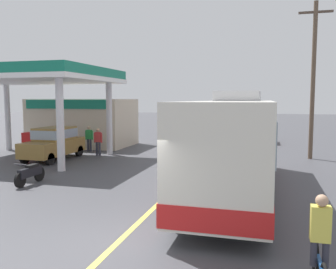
{
  "coord_description": "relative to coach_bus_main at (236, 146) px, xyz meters",
  "views": [
    {
      "loc": [
        3.33,
        -7.42,
        3.38
      ],
      "look_at": [
        -1.5,
        10.0,
        1.6
      ],
      "focal_mm": 38.14,
      "sensor_mm": 36.0,
      "label": 1
    }
  ],
  "objects": [
    {
      "name": "gas_station_roadside",
      "position": [
        -11.97,
        8.69,
        0.91
      ],
      "size": [
        9.1,
        11.95,
        5.1
      ],
      "color": "#147259",
      "rests_on": "ground"
    },
    {
      "name": "car_at_pump",
      "position": [
        -10.45,
        4.55,
        -0.71
      ],
      "size": [
        1.7,
        4.2,
        1.82
      ],
      "color": "olive",
      "rests_on": "ground"
    },
    {
      "name": "cyclist_on_shoulder",
      "position": [
        2.03,
        -6.31,
        -0.94
      ],
      "size": [
        0.34,
        1.82,
        1.72
      ],
      "color": "black",
      "rests_on": "ground"
    },
    {
      "name": "utility_pole_roadside",
      "position": [
        3.51,
        8.7,
        2.85
      ],
      "size": [
        1.8,
        0.24,
        8.77
      ],
      "color": "brown",
      "rests_on": "ground"
    },
    {
      "name": "car_trailing_behind_bus",
      "position": [
        0.32,
        15.89,
        -0.71
      ],
      "size": [
        1.7,
        4.2,
        1.82
      ],
      "color": "maroon",
      "rests_on": "ground"
    },
    {
      "name": "pedestrian_by_shop",
      "position": [
        -8.72,
        6.54,
        -0.79
      ],
      "size": [
        0.55,
        0.22,
        1.66
      ],
      "color": "#33333F",
      "rests_on": "ground"
    },
    {
      "name": "lane_divider_stripe",
      "position": [
        -2.27,
        9.49,
        -1.72
      ],
      "size": [
        0.16,
        50.0,
        0.01
      ],
      "primitive_type": "cube",
      "color": "#D8CC4C",
      "rests_on": "ground"
    },
    {
      "name": "coach_bus_main",
      "position": [
        0.0,
        0.0,
        0.0
      ],
      "size": [
        2.6,
        11.04,
        3.69
      ],
      "color": "silver",
      "rests_on": "ground"
    },
    {
      "name": "motorcycle_parked_forecourt",
      "position": [
        -8.0,
        -0.89,
        -1.28
      ],
      "size": [
        0.55,
        1.8,
        0.92
      ],
      "color": "black",
      "rests_on": "ground"
    },
    {
      "name": "ground",
      "position": [
        -2.27,
        14.49,
        -1.72
      ],
      "size": [
        120.0,
        120.0,
        0.0
      ],
      "primitive_type": "plane",
      "color": "#424247"
    },
    {
      "name": "pedestrian_near_pump",
      "position": [
        -10.02,
        7.86,
        -0.79
      ],
      "size": [
        0.55,
        0.22,
        1.66
      ],
      "color": "#33333F",
      "rests_on": "ground"
    },
    {
      "name": "minibus_opposing_lane",
      "position": [
        -4.68,
        17.88,
        -0.25
      ],
      "size": [
        2.04,
        6.13,
        2.44
      ],
      "color": "#A5A5AD",
      "rests_on": "ground"
    }
  ]
}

